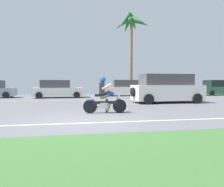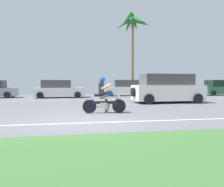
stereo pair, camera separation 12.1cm
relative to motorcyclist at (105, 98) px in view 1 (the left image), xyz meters
The scene contains 11 objects.
ground 1.76m from the motorcyclist, 126.20° to the left, with size 56.00×30.00×0.04m, color slate.
grass_median 5.90m from the motorcyclist, 99.39° to the right, with size 56.00×3.80×0.06m, color #3D6B33.
lane_line_near 2.46m from the motorcyclist, 113.80° to the right, with size 50.40×0.12×0.01m, color silver.
lane_line_far 7.18m from the motorcyclist, 97.69° to the left, with size 50.40×0.12×0.01m, color yellow.
motorcyclist is the anchor object (origin of this frame).
suv_nearby 6.29m from the motorcyclist, 40.97° to the left, with size 4.70×2.12×1.88m.
parked_car_1 10.81m from the motorcyclist, 104.84° to the left, with size 4.43×2.15×1.58m.
parked_car_2 12.76m from the motorcyclist, 73.02° to the left, with size 4.41×2.14×1.64m.
parked_car_3 14.56m from the motorcyclist, 51.92° to the left, with size 4.40×2.08×1.53m.
parked_car_4 18.54m from the motorcyclist, 39.03° to the left, with size 4.59×2.13×1.65m.
palm_tree_0 16.15m from the motorcyclist, 70.23° to the left, with size 3.98×3.96×9.08m.
Camera 1 is at (-0.32, -7.16, 1.27)m, focal length 33.38 mm.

